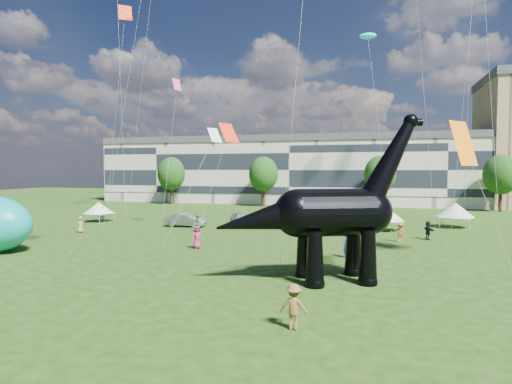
# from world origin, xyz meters

# --- Properties ---
(ground) EXTENTS (220.00, 220.00, 0.00)m
(ground) POSITION_xyz_m (0.00, 0.00, 0.00)
(ground) COLOR #16330C
(ground) RESTS_ON ground
(terrace_row) EXTENTS (78.00, 11.00, 12.00)m
(terrace_row) POSITION_xyz_m (-8.00, 62.00, 6.00)
(terrace_row) COLOR beige
(terrace_row) RESTS_ON ground
(tree_far_left) EXTENTS (5.20, 5.20, 9.44)m
(tree_far_left) POSITION_xyz_m (-30.00, 53.00, 6.29)
(tree_far_left) COLOR #382314
(tree_far_left) RESTS_ON ground
(tree_mid_left) EXTENTS (5.20, 5.20, 9.44)m
(tree_mid_left) POSITION_xyz_m (-12.00, 53.00, 6.29)
(tree_mid_left) COLOR #382314
(tree_mid_left) RESTS_ON ground
(tree_mid_right) EXTENTS (5.20, 5.20, 9.44)m
(tree_mid_right) POSITION_xyz_m (8.00, 53.00, 6.29)
(tree_mid_right) COLOR #382314
(tree_mid_right) RESTS_ON ground
(tree_far_right) EXTENTS (5.20, 5.20, 9.44)m
(tree_far_right) POSITION_xyz_m (26.00, 53.00, 6.29)
(tree_far_right) COLOR #382314
(tree_far_right) RESTS_ON ground
(dinosaur_sculpture) EXTENTS (12.20, 6.68, 10.27)m
(dinosaur_sculpture) POSITION_xyz_m (4.10, 4.26, 3.88)
(dinosaur_sculpture) COLOR black
(dinosaur_sculpture) RESTS_ON ground
(car_silver) EXTENTS (3.96, 4.79, 1.54)m
(car_silver) POSITION_xyz_m (-8.31, 27.32, 0.77)
(car_silver) COLOR silver
(car_silver) RESTS_ON ground
(car_grey) EXTENTS (4.72, 1.86, 1.53)m
(car_grey) POSITION_xyz_m (-14.00, 24.28, 0.77)
(car_grey) COLOR gray
(car_grey) RESTS_ON ground
(car_white) EXTENTS (6.33, 4.13, 1.62)m
(car_white) POSITION_xyz_m (-3.82, 29.10, 0.81)
(car_white) COLOR silver
(car_white) RESTS_ON ground
(car_dark) EXTENTS (3.13, 5.96, 1.65)m
(car_dark) POSITION_xyz_m (5.99, 26.95, 0.82)
(car_dark) COLOR #595960
(car_dark) RESTS_ON ground
(gazebo_near) EXTENTS (3.69, 3.69, 2.56)m
(gazebo_near) POSITION_xyz_m (8.23, 26.78, 1.80)
(gazebo_near) COLOR silver
(gazebo_near) RESTS_ON ground
(gazebo_far) EXTENTS (4.83, 4.83, 2.82)m
(gazebo_far) POSITION_xyz_m (15.84, 31.57, 1.98)
(gazebo_far) COLOR silver
(gazebo_far) RESTS_ON ground
(gazebo_left) EXTENTS (4.00, 4.00, 2.47)m
(gazebo_left) POSITION_xyz_m (-26.62, 25.84, 1.74)
(gazebo_left) COLOR white
(gazebo_left) RESTS_ON ground
(visitors) EXTENTS (51.28, 37.86, 1.89)m
(visitors) POSITION_xyz_m (-2.09, 17.45, 0.91)
(visitors) COLOR navy
(visitors) RESTS_ON ground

